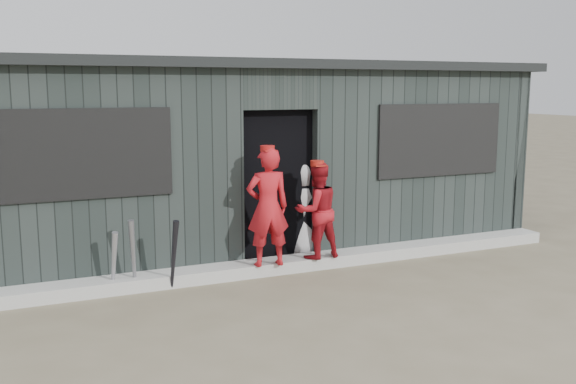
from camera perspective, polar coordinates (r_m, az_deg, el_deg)
name	(u,v)px	position (r m, az deg, el deg)	size (l,w,h in m)	color
ground	(360,317)	(6.58, 6.46, -10.96)	(80.00, 80.00, 0.00)	brown
curb	(287,264)	(8.10, -0.06, -6.45)	(8.00, 0.36, 0.15)	#A8A8A3
bat_left	(114,262)	(7.39, -15.23, -6.04)	(0.07, 0.07, 0.73)	#95949C
bat_mid	(133,255)	(7.41, -13.60, -5.48)	(0.07, 0.07, 0.84)	slate
bat_right	(174,255)	(7.31, -10.12, -5.56)	(0.07, 0.07, 0.84)	black
player_red_left	(268,207)	(7.64, -1.81, -1.36)	(0.52, 0.34, 1.42)	red
player_red_right	(317,211)	(8.01, 2.58, -1.66)	(0.59, 0.46, 1.21)	#A3141C
player_grey_back	(301,210)	(8.54, 1.19, -1.59)	(0.65, 0.42, 1.32)	beige
dugout	(241,156)	(9.42, -4.20, 3.25)	(8.30, 3.30, 2.62)	black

